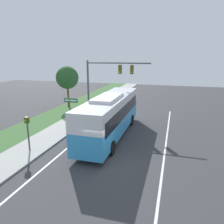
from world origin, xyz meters
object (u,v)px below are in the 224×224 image
object	(u,v)px
bus	(111,114)
pedestrian_signal	(28,128)
signal_gantry	(106,78)
street_sign	(70,107)

from	to	relation	value
bus	pedestrian_signal	distance (m)	6.78
bus	pedestrian_signal	size ratio (longest dim) A/B	4.35
bus	pedestrian_signal	world-z (taller)	bus
bus	signal_gantry	bearing A→B (deg)	111.92
bus	street_sign	size ratio (longest dim) A/B	3.88
pedestrian_signal	street_sign	world-z (taller)	street_sign
pedestrian_signal	signal_gantry	bearing A→B (deg)	72.40
signal_gantry	street_sign	distance (m)	4.91
pedestrian_signal	street_sign	xyz separation A→B (m)	(0.41, 5.93, 0.26)
signal_gantry	pedestrian_signal	xyz separation A→B (m)	(-2.96, -9.32, -2.74)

